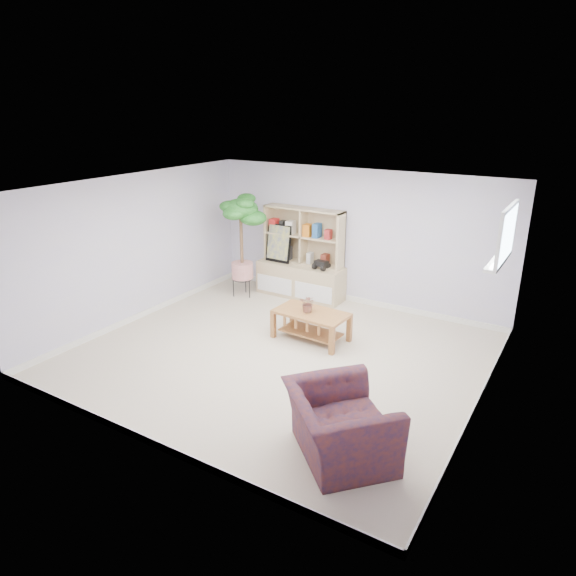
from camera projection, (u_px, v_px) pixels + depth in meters
The scene contains 14 objects.
floor at pixel (280, 354), 7.42m from camera, with size 5.50×5.00×0.01m, color beige.
ceiling at pixel (279, 188), 6.61m from camera, with size 5.50×5.00×0.01m, color white.
walls at pixel (279, 276), 7.01m from camera, with size 5.51×5.01×2.40m.
baseboard at pixel (280, 351), 7.40m from camera, with size 5.50×5.00×0.10m, color white, non-canonical shape.
window at pixel (508, 235), 5.89m from camera, with size 0.10×0.98×0.68m, color white, non-canonical shape.
window_sill at pixel (498, 261), 6.02m from camera, with size 0.14×1.00×0.04m, color white.
storage_unit at pixel (301, 254), 9.41m from camera, with size 1.66×0.56×1.66m, color tan, non-canonical shape.
poster at pixel (279, 243), 9.53m from camera, with size 0.51×0.12×0.71m, color yellow, non-canonical shape.
toy_truck at pixel (321, 264), 9.17m from camera, with size 0.34×0.23×0.18m, color black, non-canonical shape.
coffee_table at pixel (311, 326), 7.83m from camera, with size 1.11×0.60×0.45m, color brown, non-canonical shape.
table_plant at pixel (308, 303), 7.71m from camera, with size 0.25×0.22×0.28m, color #31712E.
floor_tree at pixel (242, 247), 9.38m from camera, with size 0.70×0.70×1.90m, color #115219, non-canonical shape.
armchair at pixel (340, 421), 5.16m from camera, with size 1.10×0.96×0.81m, color #1C1D40.
sill_plant at pixel (504, 244), 6.20m from camera, with size 0.13×0.10×0.23m, color #115219.
Camera 1 is at (3.57, -5.62, 3.42)m, focal length 32.00 mm.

